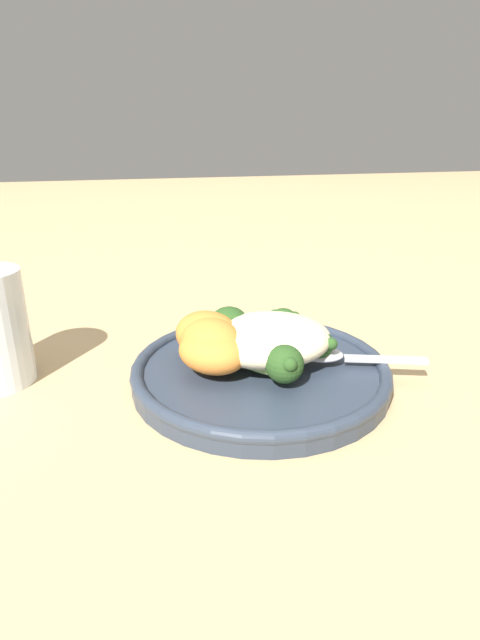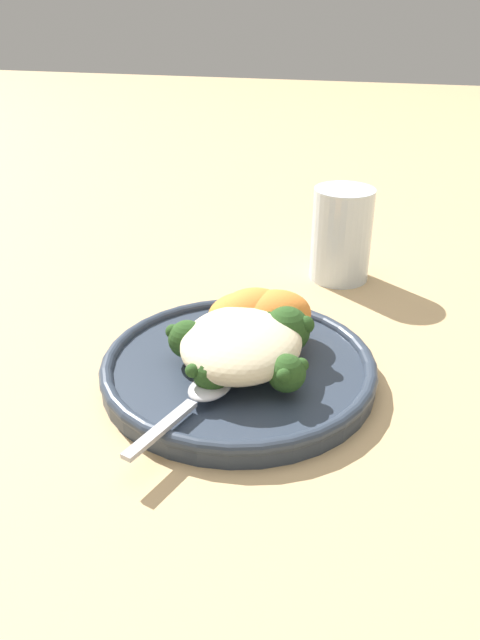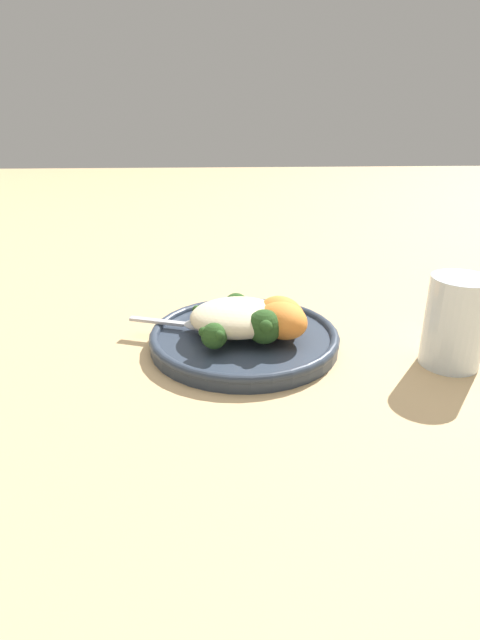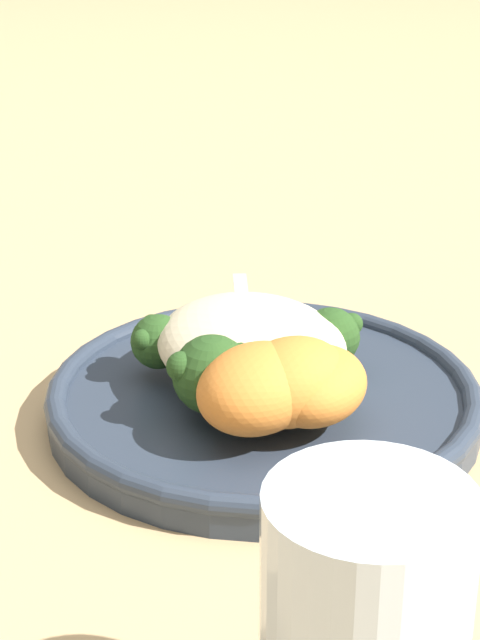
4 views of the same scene
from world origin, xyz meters
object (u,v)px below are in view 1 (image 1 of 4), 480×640
at_px(broccoli_stalk_1, 301,350).
at_px(plate, 260,371).
at_px(sweet_potato_chunk_0, 208,335).
at_px(broccoli_stalk_3, 231,331).
at_px(spoon, 333,356).
at_px(sweet_potato_chunk_1, 212,343).
at_px(sweet_potato_chunk_2, 212,350).
at_px(broccoli_stalk_2, 272,334).
at_px(quinoa_mound, 267,339).
at_px(broccoli_stalk_0, 280,363).

bearing_deg(broccoli_stalk_1, plate, 163.51).
distance_m(plate, sweet_potato_chunk_0, 0.06).
distance_m(broccoli_stalk_3, sweet_potato_chunk_0, 0.03).
xyz_separation_m(sweet_potato_chunk_0, spoon, (-0.11, 0.04, -0.02)).
xyz_separation_m(sweet_potato_chunk_1, spoon, (-0.11, 0.02, -0.02)).
height_order(broccoli_stalk_3, sweet_potato_chunk_2, broccoli_stalk_3).
height_order(broccoli_stalk_2, broccoli_stalk_3, broccoli_stalk_3).
relative_size(quinoa_mound, broccoli_stalk_3, 1.32).
xyz_separation_m(broccoli_stalk_0, spoon, (-0.06, -0.02, -0.01)).
relative_size(broccoli_stalk_3, spoon, 0.76).
height_order(broccoli_stalk_0, broccoli_stalk_3, broccoli_stalk_3).
bearing_deg(sweet_potato_chunk_1, broccoli_stalk_0, 141.14).
bearing_deg(spoon, broccoli_stalk_3, 170.65).
bearing_deg(spoon, broccoli_stalk_2, 155.34).
distance_m(broccoli_stalk_1, broccoli_stalk_2, 0.04).
xyz_separation_m(quinoa_mound, broccoli_stalk_2, (-0.01, -0.02, -0.01)).
bearing_deg(sweet_potato_chunk_1, broccoli_stalk_1, 168.83).
bearing_deg(sweet_potato_chunk_0, sweet_potato_chunk_2, 87.56).
relative_size(broccoli_stalk_2, broccoli_stalk_3, 1.06).
bearing_deg(broccoli_stalk_2, broccoli_stalk_1, -117.93).
xyz_separation_m(sweet_potato_chunk_2, spoon, (-0.11, 0.01, -0.01)).
xyz_separation_m(broccoli_stalk_1, broccoli_stalk_3, (0.06, -0.04, 0.01)).
distance_m(broccoli_stalk_1, spoon, 0.03).
relative_size(quinoa_mound, sweet_potato_chunk_0, 1.74).
distance_m(plate, broccoli_stalk_3, 0.05).
height_order(quinoa_mound, broccoli_stalk_2, quinoa_mound).
relative_size(broccoli_stalk_3, sweet_potato_chunk_2, 1.40).
bearing_deg(broccoli_stalk_3, sweet_potato_chunk_1, 133.40).
bearing_deg(broccoli_stalk_0, broccoli_stalk_1, 94.11).
height_order(broccoli_stalk_1, sweet_potato_chunk_0, sweet_potato_chunk_0).
bearing_deg(quinoa_mound, spoon, 162.72).
xyz_separation_m(broccoli_stalk_3, sweet_potato_chunk_1, (0.02, 0.03, 0.00)).
distance_m(broccoli_stalk_1, broccoli_stalk_3, 0.07).
height_order(sweet_potato_chunk_2, spoon, sweet_potato_chunk_2).
bearing_deg(spoon, sweet_potato_chunk_0, -179.40).
xyz_separation_m(sweet_potato_chunk_0, sweet_potato_chunk_1, (-0.00, 0.02, 0.00)).
distance_m(broccoli_stalk_2, sweet_potato_chunk_0, 0.07).
bearing_deg(spoon, sweet_potato_chunk_1, -170.46).
xyz_separation_m(broccoli_stalk_3, spoon, (-0.09, 0.05, -0.02)).
bearing_deg(broccoli_stalk_3, sweet_potato_chunk_0, 106.14).
height_order(broccoli_stalk_1, broccoli_stalk_2, broccoli_stalk_2).
bearing_deg(quinoa_mound, plate, 33.88).
xyz_separation_m(quinoa_mound, sweet_potato_chunk_0, (0.05, -0.02, 0.00)).
xyz_separation_m(broccoli_stalk_2, spoon, (-0.05, 0.04, -0.01)).
bearing_deg(broccoli_stalk_0, broccoli_stalk_2, 130.34).
xyz_separation_m(broccoli_stalk_1, sweet_potato_chunk_2, (0.08, -0.01, 0.01)).
height_order(broccoli_stalk_1, broccoli_stalk_3, broccoli_stalk_3).
height_order(sweet_potato_chunk_0, sweet_potato_chunk_1, same).
height_order(broccoli_stalk_0, spoon, broccoli_stalk_0).
bearing_deg(broccoli_stalk_1, sweet_potato_chunk_1, 172.25).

